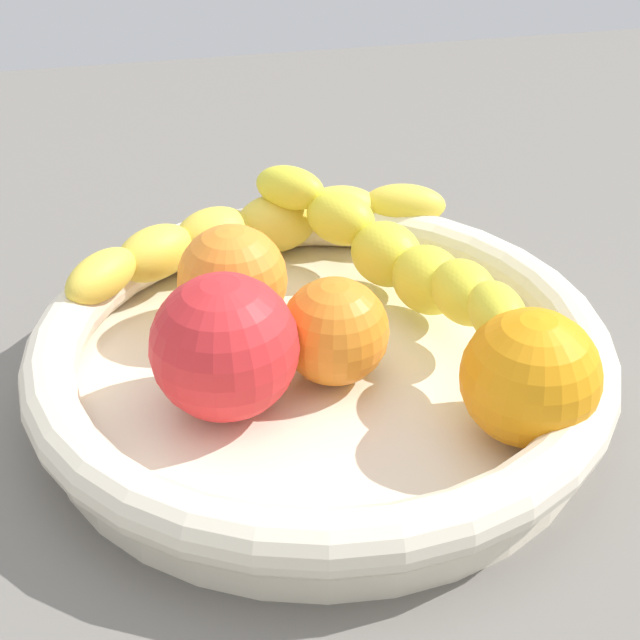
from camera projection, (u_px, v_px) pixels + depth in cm
name	position (u px, v px, depth cm)	size (l,w,h in cm)	color
kitchen_counter	(320.00, 414.00, 50.54)	(120.00, 120.00, 3.00)	slate
fruit_bowl	(320.00, 358.00, 48.45)	(30.46, 30.46, 4.50)	beige
banana_draped_left	(399.00, 257.00, 51.85)	(11.39, 21.04, 5.35)	yellow
banana_draped_right	(251.00, 232.00, 56.33)	(24.54, 10.75, 3.95)	yellow
orange_front	(335.00, 331.00, 46.66)	(5.59, 5.59, 5.59)	orange
orange_mid_left	(232.00, 279.00, 50.52)	(6.08, 6.08, 6.08)	orange
orange_mid_right	(530.00, 378.00, 42.56)	(6.56, 6.56, 6.56)	orange
tomato_red	(225.00, 347.00, 44.04)	(7.24, 7.24, 7.24)	red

